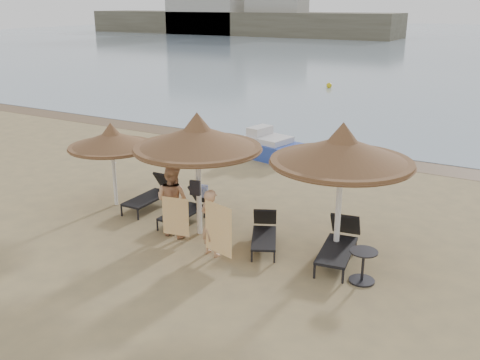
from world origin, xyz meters
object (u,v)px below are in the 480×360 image
Objects in this scene: palapa_center at (197,138)px; person_left at (172,195)px; lounger_far_right at (339,243)px; palapa_left at (112,140)px; palapa_right at (342,151)px; lounger_near_left at (188,208)px; person_right at (211,218)px; side_table at (363,267)px; lounger_near_right at (264,232)px; pedal_boat at (268,146)px; lounger_far_left at (153,193)px.

palapa_center reaches higher than person_left.
palapa_left is at bearing 170.72° from lounger_far_right.
palapa_right reaches higher than lounger_near_left.
side_table is at bearing -161.46° from person_right.
person_right is at bearing -43.47° from palapa_center.
palapa_left is 1.17× the size of lounger_far_right.
lounger_near_right is 7.86m from pedal_boat.
lounger_far_right is (1.84, 0.20, 0.06)m from lounger_near_right.
palapa_right is (3.48, 0.53, 0.03)m from palapa_center.
palapa_center is at bearing -34.95° from lounger_near_left.
lounger_near_right is (5.03, -0.28, -1.61)m from palapa_left.
person_left reaches higher than lounger_near_right.
side_table is (7.67, -0.84, -1.62)m from palapa_left.
person_right is (1.49, -0.50, -0.13)m from person_left.
palapa_center is 2.34m from lounger_near_left.
palapa_right reaches higher than palapa_center.
palapa_left reaches higher than lounger_far_left.
palapa_center reaches higher than palapa_left.
palapa_left is at bearing 173.77° from side_table.
pedal_boat reaches higher than side_table.
palapa_right is at bearing -40.33° from pedal_boat.
lounger_far_right is 0.99× the size of person_left.
lounger_near_right is 0.95× the size of person_right.
pedal_boat is at bearing 84.42° from lounger_far_left.
palapa_left is 1.16× the size of person_left.
person_left reaches higher than lounger_near_left.
palapa_left is 3.35m from palapa_center.
lounger_near_left is 2.30m from person_right.
lounger_far_left is 6.33m from pedal_boat.
person_right is (-2.54, -1.42, -1.60)m from palapa_right.
palapa_right reaches higher than side_table.
lounger_far_left is 0.91× the size of person_left.
palapa_left reaches higher than side_table.
person_left is 1.57m from person_right.
palapa_center is 2.04m from person_right.
pedal_boat is (-5.35, 6.84, 0.01)m from lounger_far_right.
lounger_far_right is 1.12× the size of person_right.
palapa_left is 3.47× the size of side_table.
palapa_center is 2.80m from lounger_near_right.
person_right is (-3.46, -0.52, 0.61)m from side_table.
lounger_near_left is (-0.75, 0.54, -2.15)m from palapa_center.
lounger_near_right is at bearing 167.98° from side_table.
person_left reaches higher than lounger_far_left.
palapa_center is 1.78× the size of lounger_near_right.
person_right is (4.21, -1.36, -1.01)m from palapa_left.
lounger_near_left is 5.23m from side_table.
lounger_near_right is at bearing -168.91° from palapa_right.
lounger_near_left is 6.75m from pedal_boat.
side_table is at bearing -39.31° from pedal_boat.
lounger_near_left is at bearing -30.44° from person_right.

